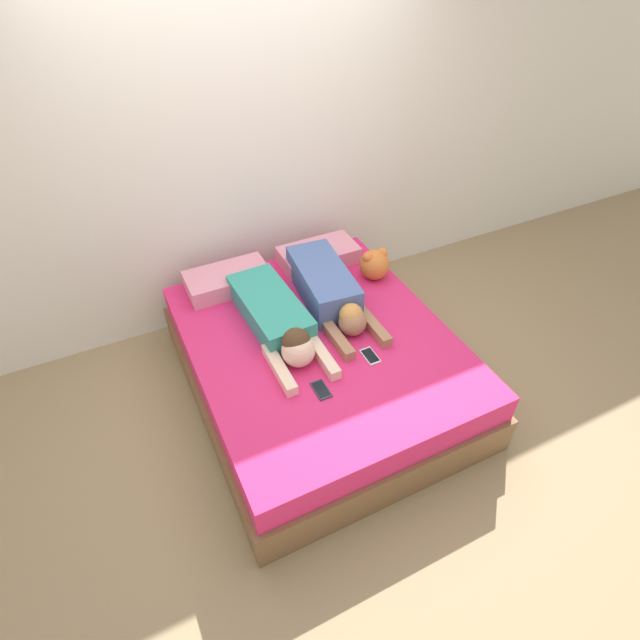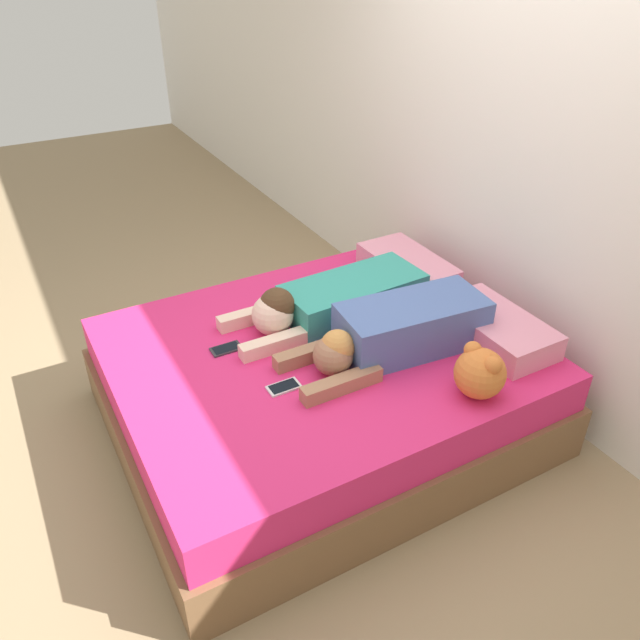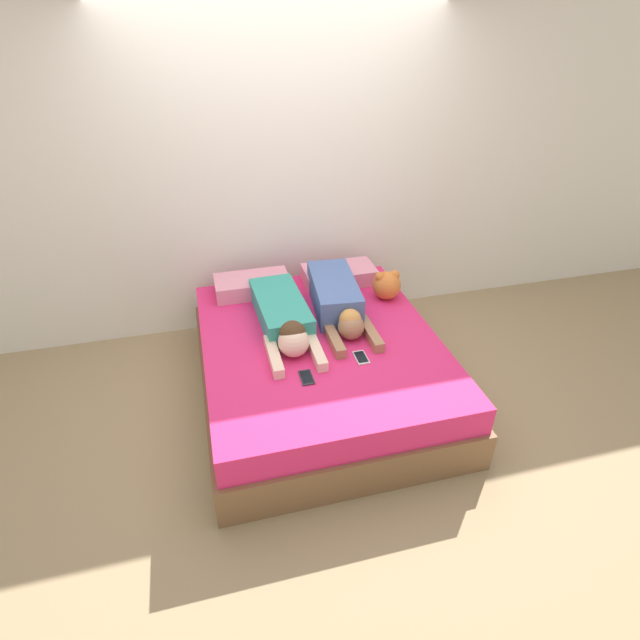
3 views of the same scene
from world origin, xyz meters
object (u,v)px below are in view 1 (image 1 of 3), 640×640
bed (320,363)px  pillow_head_right (318,255)px  cell_phone_right (370,356)px  plush_toy (374,264)px  cell_phone_left (321,390)px  person_left (278,320)px  person_right (329,290)px  pillow_head_left (228,280)px

bed → pillow_head_right: (0.37, 0.78, 0.31)m
bed → cell_phone_right: cell_phone_right is taller
cell_phone_right → plush_toy: (0.45, 0.72, 0.11)m
cell_phone_left → plush_toy: bearing=44.5°
person_left → cell_phone_right: 0.64m
person_right → cell_phone_left: size_ratio=6.99×
pillow_head_right → person_left: person_left is taller
person_right → cell_phone_right: bearing=-90.5°
bed → plush_toy: size_ratio=8.50×
pillow_head_left → person_left: size_ratio=0.55×
pillow_head_left → person_right: size_ratio=0.58×
plush_toy → cell_phone_left: bearing=-135.5°
bed → person_left: bearing=140.5°
person_right → pillow_head_left: bearing=139.9°
bed → person_right: 0.51m
cell_phone_right → plush_toy: size_ratio=0.63×
pillow_head_right → person_right: person_right is taller
pillow_head_right → person_left: bearing=-134.3°
plush_toy → pillow_head_right: bearing=128.5°
cell_phone_right → bed: bearing=124.5°
bed → person_left: size_ratio=1.84×
person_left → person_right: (0.43, 0.11, 0.02)m
bed → pillow_head_left: size_ratio=3.36×
person_left → plush_toy: size_ratio=4.62×
cell_phone_right → pillow_head_right: bearing=81.5°
cell_phone_right → plush_toy: plush_toy is taller
person_right → plush_toy: size_ratio=4.37×
pillow_head_left → person_right: bearing=-40.1°
cell_phone_left → cell_phone_right: size_ratio=1.00×
cell_phone_left → plush_toy: plush_toy is taller
person_left → person_right: 0.44m
pillow_head_left → pillow_head_right: size_ratio=1.00×
bed → cell_phone_right: size_ratio=13.59×
pillow_head_left → pillow_head_right: bearing=0.0°
pillow_head_right → plush_toy: bearing=-51.5°
person_left → cell_phone_left: person_left is taller
cell_phone_right → person_right: bearing=89.5°
pillow_head_right → cell_phone_left: size_ratio=4.04×
cell_phone_left → pillow_head_right: bearing=64.8°
cell_phone_left → person_right: bearing=60.2°
bed → person_right: (0.21, 0.29, 0.36)m
pillow_head_left → plush_toy: plush_toy is taller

